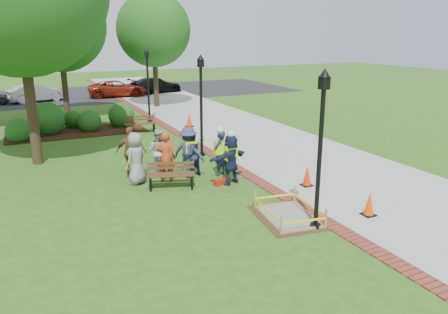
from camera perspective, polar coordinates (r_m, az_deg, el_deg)
name	(u,v)px	position (r m, az deg, el deg)	size (l,w,h in m)	color
ground	(226,198)	(14.00, 0.26, -5.40)	(100.00, 100.00, 0.00)	#285116
sidewalk	(229,126)	(24.75, 0.67, 4.08)	(6.00, 60.00, 0.02)	#9E9E99
brick_edging	(175,131)	(23.53, -6.47, 3.37)	(0.50, 60.00, 0.03)	maroon
mulch_bed	(77,132)	(24.43, -18.63, 3.10)	(7.00, 3.00, 0.05)	#381E0F
parking_lot	(90,94)	(39.49, -17.12, 7.83)	(36.00, 12.00, 0.01)	black
wet_concrete_pad	(288,210)	(12.65, 8.41, -6.84)	(2.01, 2.52, 0.55)	#47331E
bench_near	(171,180)	(14.89, -6.92, -3.06)	(1.68, 0.99, 0.86)	#4F301B
bench_far	(141,128)	(23.44, -10.84, 3.79)	(1.67, 0.76, 0.87)	#56331D
cone_front	(369,205)	(13.26, 18.45, -5.91)	(0.36, 0.36, 0.72)	black
cone_back	(307,176)	(15.23, 10.80, -2.50)	(0.37, 0.37, 0.73)	black
cone_far	(189,120)	(24.53, -4.56, 4.85)	(0.42, 0.42, 0.83)	black
toolbox	(220,182)	(15.16, -0.56, -3.29)	(0.41, 0.23, 0.21)	#A7220C
lamp_near	(321,139)	(11.45, 12.52, 2.35)	(0.28, 0.28, 4.26)	black
lamp_mid	(201,98)	(18.30, -3.01, 7.70)	(0.28, 0.28, 4.26)	black
lamp_far	(148,80)	(25.83, -9.92, 9.89)	(0.28, 0.28, 4.26)	black
tree_back	(59,25)	(27.74, -20.77, 15.81)	(5.35, 5.35, 8.20)	#3D2D1E
tree_right	(154,30)	(31.48, -9.18, 16.09)	(5.07, 5.07, 7.83)	#3D2D1E
shrub_a	(20,141)	(23.43, -25.11, 1.85)	(1.22, 1.22, 1.22)	#1D4814
shrub_b	(49,134)	(24.62, -21.94, 2.83)	(1.81, 1.81, 1.81)	#1D4814
shrub_c	(90,131)	(24.58, -17.04, 3.27)	(1.22, 1.22, 1.22)	#1D4814
shrub_d	(122,126)	(25.38, -13.16, 3.93)	(1.46, 1.46, 1.46)	#1D4814
shrub_e	(74,128)	(25.73, -19.05, 3.64)	(1.03, 1.03, 1.03)	#1D4814
casual_person_a	(136,158)	(15.36, -11.42, -0.18)	(0.69, 0.65, 1.83)	gray
casual_person_b	(166,157)	(15.45, -7.63, 0.02)	(0.66, 0.54, 1.79)	#B94015
casual_person_c	(159,151)	(16.39, -8.54, 0.74)	(0.63, 0.63, 1.70)	silver
casual_person_d	(131,152)	(16.10, -12.02, 0.61)	(0.71, 0.61, 1.87)	brown
casual_person_e	(188,152)	(15.86, -4.69, 0.63)	(0.69, 0.68, 1.84)	#323458
hivis_worker_a	(231,158)	(15.06, 0.88, -0.07)	(0.65, 0.52, 1.90)	#182740
hivis_worker_b	(220,151)	(15.96, -0.53, 0.74)	(0.64, 0.58, 1.83)	#181E40
hivis_worker_c	(191,153)	(15.83, -4.39, 0.58)	(0.63, 0.54, 1.84)	#1B2547
parked_car_b	(38,102)	(36.54, -23.14, 6.65)	(4.64, 2.02, 1.51)	#A09FA4
parked_car_c	(118,97)	(37.50, -13.64, 7.68)	(4.41, 1.92, 1.44)	maroon
parked_car_d	(156,93)	(39.20, -8.87, 8.28)	(4.49, 1.95, 1.46)	black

